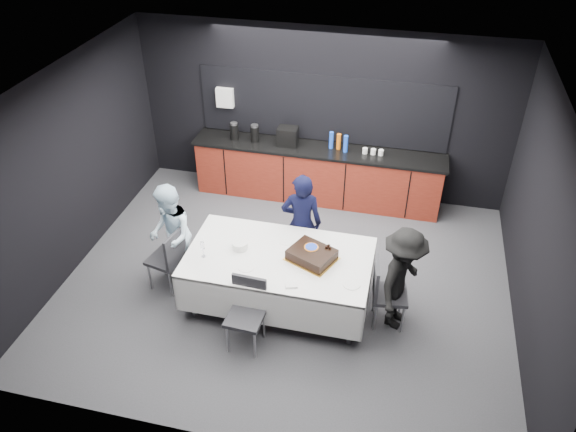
# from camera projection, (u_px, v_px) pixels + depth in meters

# --- Properties ---
(ground) EXTENTS (6.00, 6.00, 0.00)m
(ground) POSITION_uv_depth(u_px,v_px,m) (286.00, 282.00, 7.78)
(ground) COLOR #424247
(ground) RESTS_ON ground
(room_shell) EXTENTS (6.04, 5.04, 2.82)m
(room_shell) POSITION_uv_depth(u_px,v_px,m) (286.00, 166.00, 6.71)
(room_shell) COLOR white
(room_shell) RESTS_ON ground
(kitchenette) EXTENTS (4.10, 0.64, 2.05)m
(kitchenette) POSITION_uv_depth(u_px,v_px,m) (317.00, 169.00, 9.23)
(kitchenette) COLOR maroon
(kitchenette) RESTS_ON ground
(party_table) EXTENTS (2.32, 1.32, 0.78)m
(party_table) POSITION_uv_depth(u_px,v_px,m) (279.00, 265.00, 7.09)
(party_table) COLOR #99999E
(party_table) RESTS_ON ground
(cake_assembly) EXTENTS (0.70, 0.65, 0.17)m
(cake_assembly) POSITION_uv_depth(u_px,v_px,m) (312.00, 255.00, 6.92)
(cake_assembly) COLOR gold
(cake_assembly) RESTS_ON party_table
(plate_stack) EXTENTS (0.20, 0.20, 0.10)m
(plate_stack) POSITION_uv_depth(u_px,v_px,m) (240.00, 245.00, 7.11)
(plate_stack) COLOR white
(plate_stack) RESTS_ON party_table
(loose_plate_near) EXTENTS (0.19, 0.19, 0.01)m
(loose_plate_near) POSITION_uv_depth(u_px,v_px,m) (246.00, 267.00, 6.83)
(loose_plate_near) COLOR white
(loose_plate_near) RESTS_ON party_table
(loose_plate_right_a) EXTENTS (0.22, 0.22, 0.01)m
(loose_plate_right_a) POSITION_uv_depth(u_px,v_px,m) (330.00, 259.00, 6.95)
(loose_plate_right_a) COLOR white
(loose_plate_right_a) RESTS_ON party_table
(loose_plate_right_b) EXTENTS (0.21, 0.21, 0.01)m
(loose_plate_right_b) POSITION_uv_depth(u_px,v_px,m) (351.00, 284.00, 6.58)
(loose_plate_right_b) COLOR white
(loose_plate_right_b) RESTS_ON party_table
(loose_plate_far) EXTENTS (0.21, 0.21, 0.01)m
(loose_plate_far) POSITION_uv_depth(u_px,v_px,m) (286.00, 240.00, 7.27)
(loose_plate_far) COLOR white
(loose_plate_far) RESTS_ON party_table
(fork_pile) EXTENTS (0.16, 0.13, 0.02)m
(fork_pile) POSITION_uv_depth(u_px,v_px,m) (291.00, 285.00, 6.55)
(fork_pile) COLOR white
(fork_pile) RESTS_ON party_table
(champagne_flute) EXTENTS (0.06, 0.06, 0.22)m
(champagne_flute) POSITION_uv_depth(u_px,v_px,m) (203.00, 246.00, 6.92)
(champagne_flute) COLOR white
(champagne_flute) RESTS_ON party_table
(chair_left) EXTENTS (0.50, 0.50, 0.92)m
(chair_left) POSITION_uv_depth(u_px,v_px,m) (170.00, 256.00, 7.40)
(chair_left) COLOR #28282D
(chair_left) RESTS_ON ground
(chair_right) EXTENTS (0.47, 0.47, 0.92)m
(chair_right) POSITION_uv_depth(u_px,v_px,m) (384.00, 289.00, 6.87)
(chair_right) COLOR #28282D
(chair_right) RESTS_ON ground
(chair_near) EXTENTS (0.44, 0.44, 0.92)m
(chair_near) POSITION_uv_depth(u_px,v_px,m) (247.00, 308.00, 6.61)
(chair_near) COLOR #28282D
(chair_near) RESTS_ON ground
(person_center) EXTENTS (0.61, 0.45, 1.52)m
(person_center) POSITION_uv_depth(u_px,v_px,m) (302.00, 223.00, 7.61)
(person_center) COLOR black
(person_center) RESTS_ON ground
(person_left) EXTENTS (0.82, 0.89, 1.47)m
(person_left) POSITION_uv_depth(u_px,v_px,m) (170.00, 235.00, 7.44)
(person_left) COLOR silver
(person_left) RESTS_ON ground
(person_right) EXTENTS (0.78, 1.04, 1.43)m
(person_right) POSITION_uv_depth(u_px,v_px,m) (402.00, 279.00, 6.75)
(person_right) COLOR black
(person_right) RESTS_ON ground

